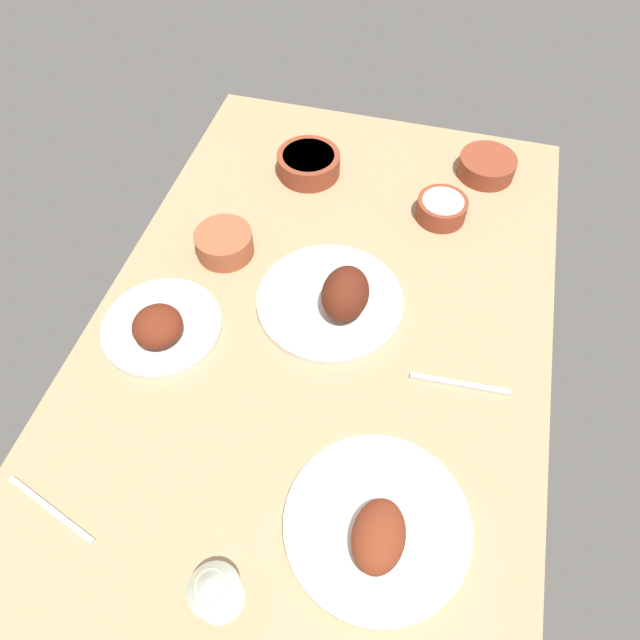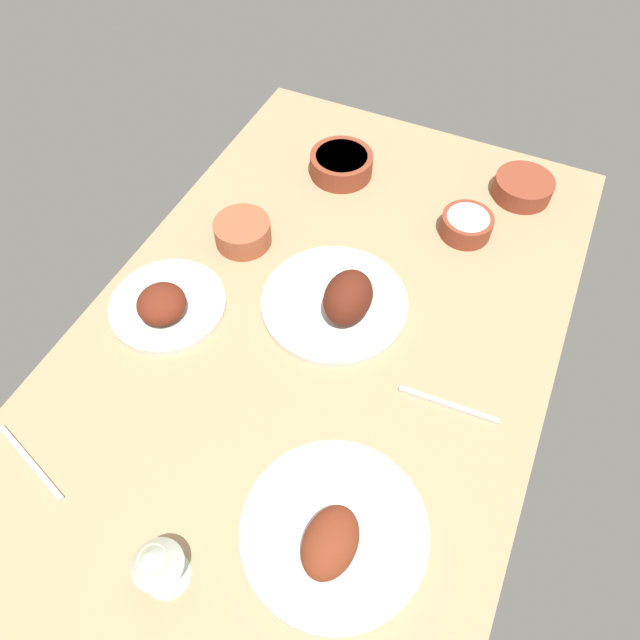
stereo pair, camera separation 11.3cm
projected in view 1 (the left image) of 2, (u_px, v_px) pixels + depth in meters
The scene contains 11 objects.
dining_table at pixel (320, 331), 115.92cm from camera, with size 140.00×90.00×4.00cm, color tan.
plate_center_main at pixel (336, 298), 114.55cm from camera, with size 29.84×29.84×10.86cm.
plate_far_side at pixel (378, 527), 89.68cm from camera, with size 29.94×29.94×7.39cm.
plate_near_viewer at pixel (160, 326), 111.42cm from camera, with size 23.52×23.52×7.68cm.
bowl_potatoes at pixel (224, 242), 123.34cm from camera, with size 12.39×12.39×5.58cm.
bowl_cream at pixel (442, 208), 130.02cm from camera, with size 11.40×11.40×4.87cm.
bowl_pasta at pixel (309, 163), 138.68cm from camera, with size 15.19×15.19×5.40cm.
bowl_sauce at pixel (487, 165), 138.71cm from camera, with size 13.68×13.68×4.73cm.
wine_glass at pixel (211, 586), 77.28cm from camera, with size 7.60×7.60×14.00cm.
fork_loose at pixel (51, 509), 92.75cm from camera, with size 18.97×0.90×0.80cm, color silver.
spoon_loose at pixel (460, 384), 106.15cm from camera, with size 18.44×0.90×0.80cm, color silver.
Camera 1 is at (-63.32, -16.76, 97.67)cm, focal length 32.21 mm.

